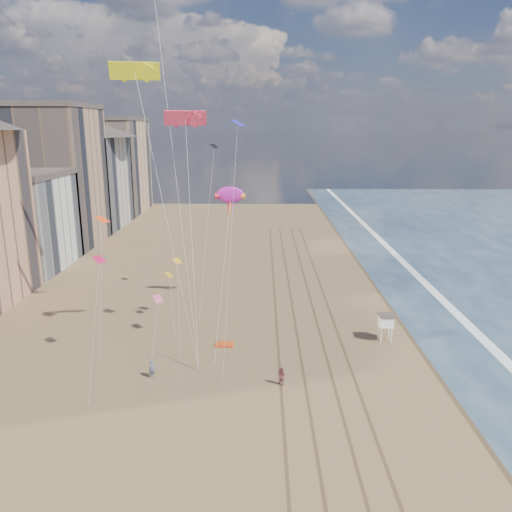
{
  "coord_description": "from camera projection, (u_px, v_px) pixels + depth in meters",
  "views": [
    {
      "loc": [
        -3.03,
        -31.36,
        24.43
      ],
      "look_at": [
        -3.79,
        26.0,
        9.5
      ],
      "focal_mm": 35.0,
      "sensor_mm": 36.0,
      "label": 1
    }
  ],
  "objects": [
    {
      "name": "small_kites",
      "position": [
        162.0,
        226.0,
        57.2
      ],
      "size": [
        17.41,
        20.57,
        20.91
      ],
      "color": "black",
      "rests_on": "ground"
    },
    {
      "name": "kite_flyer_a",
      "position": [
        152.0,
        369.0,
        49.81
      ],
      "size": [
        0.82,
        0.74,
        1.89
      ],
      "primitive_type": "imported",
      "rotation": [
        0.0,
        0.0,
        0.54
      ],
      "color": "slate",
      "rests_on": "ground"
    },
    {
      "name": "ground",
      "position": [
        303.0,
        471.0,
        36.46
      ],
      "size": [
        260.0,
        260.0,
        0.0
      ],
      "primitive_type": "plane",
      "color": "brown",
      "rests_on": "ground"
    },
    {
      "name": "buildings",
      "position": [
        44.0,
        184.0,
        97.1
      ],
      "size": [
        34.72,
        131.35,
        29.0
      ],
      "color": "#C6B284",
      "rests_on": "ground"
    },
    {
      "name": "wet_sand",
      "position": [
        409.0,
        294.0,
        74.92
      ],
      "size": [
        260.0,
        260.0,
        0.0
      ],
      "primitive_type": "plane",
      "color": "#42301E",
      "rests_on": "ground"
    },
    {
      "name": "kite_flyer_b",
      "position": [
        281.0,
        377.0,
        48.24
      ],
      "size": [
        1.18,
        1.17,
        1.92
      ],
      "primitive_type": "imported",
      "rotation": [
        0.0,
        0.0,
        -0.75
      ],
      "color": "#89454A",
      "rests_on": "ground"
    },
    {
      "name": "foam",
      "position": [
        437.0,
        294.0,
        74.87
      ],
      "size": [
        260.0,
        260.0,
        0.0
      ],
      "primitive_type": "plane",
      "color": "white",
      "rests_on": "ground"
    },
    {
      "name": "grounded_kite",
      "position": [
        225.0,
        344.0,
        57.39
      ],
      "size": [
        2.2,
        1.52,
        0.24
      ],
      "primitive_type": "cube",
      "rotation": [
        0.0,
        0.0,
        -0.1
      ],
      "color": "#F04614",
      "rests_on": "ground"
    },
    {
      "name": "show_kite",
      "position": [
        230.0,
        195.0,
        66.46
      ],
      "size": [
        4.05,
        9.34,
        23.06
      ],
      "color": "#B41B9F",
      "rests_on": "ground"
    },
    {
      "name": "tracks",
      "position": [
        305.0,
        318.0,
        65.46
      ],
      "size": [
        7.68,
        120.0,
        0.01
      ],
      "color": "brown",
      "rests_on": "ground"
    },
    {
      "name": "parafoils",
      "position": [
        152.0,
        32.0,
        51.86
      ],
      "size": [
        10.82,
        9.14,
        16.88
      ],
      "color": "black",
      "rests_on": "ground"
    },
    {
      "name": "lifeguard_stand",
      "position": [
        386.0,
        321.0,
        57.98
      ],
      "size": [
        1.81,
        1.81,
        3.27
      ],
      "color": "white",
      "rests_on": "ground"
    }
  ]
}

